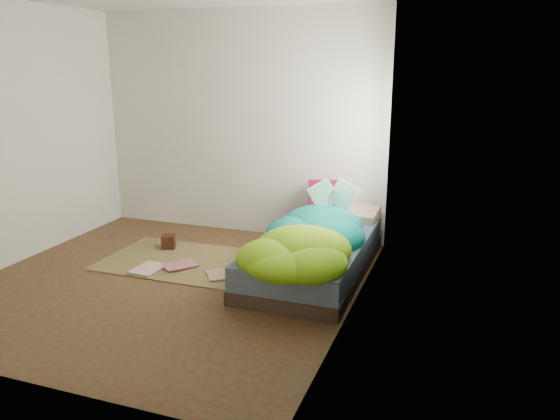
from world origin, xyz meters
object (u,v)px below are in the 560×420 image
object	(u,v)px
bed	(313,256)
open_book	(334,185)
wooden_box	(169,241)
pillow_magenta	(327,199)
floor_book_a	(138,267)
floor_book_b	(176,262)

from	to	relation	value
bed	open_book	world-z (taller)	open_book
bed	wooden_box	xyz separation A→B (m)	(-1.71, 0.13, -0.08)
pillow_magenta	open_book	xyz separation A→B (m)	(0.18, -0.45, 0.26)
bed	pillow_magenta	world-z (taller)	pillow_magenta
pillow_magenta	wooden_box	size ratio (longest dim) A/B	2.82
open_book	floor_book_a	distance (m)	2.13
open_book	floor_book_b	size ratio (longest dim) A/B	1.28
pillow_magenta	floor_book_b	xyz separation A→B (m)	(-1.30, -1.09, -0.52)
pillow_magenta	floor_book_a	size ratio (longest dim) A/B	1.19
open_book	wooden_box	xyz separation A→B (m)	(-1.80, -0.25, -0.72)
floor_book_a	floor_book_b	xyz separation A→B (m)	(0.28, 0.26, 0.00)
pillow_magenta	floor_book_a	xyz separation A→B (m)	(-1.59, -1.35, -0.52)
pillow_magenta	floor_book_a	bearing A→B (deg)	-157.07
floor_book_a	floor_book_b	distance (m)	0.38
pillow_magenta	wooden_box	xyz separation A→B (m)	(-1.62, -0.69, -0.46)
wooden_box	floor_book_b	world-z (taller)	wooden_box
wooden_box	floor_book_b	bearing A→B (deg)	-51.59
open_book	bed	bearing A→B (deg)	-128.09
floor_book_a	floor_book_b	bearing A→B (deg)	45.03
floor_book_a	pillow_magenta	bearing A→B (deg)	43.03
bed	floor_book_a	world-z (taller)	bed
open_book	floor_book_b	world-z (taller)	open_book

